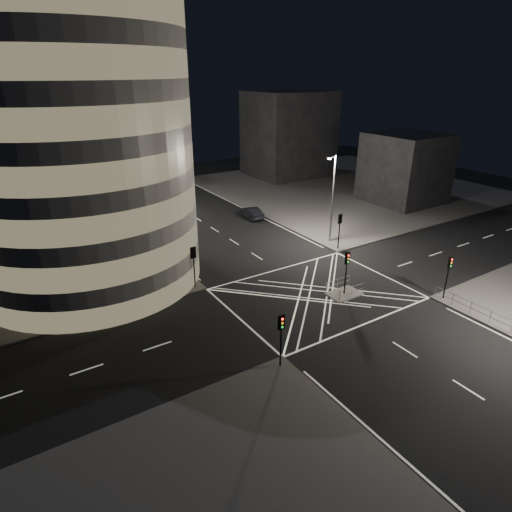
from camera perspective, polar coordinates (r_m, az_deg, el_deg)
ground at (r=39.22m, az=8.01°, el=-4.99°), size 120.00×120.00×0.00m
sidewalk_far_right at (r=76.34m, az=11.87°, el=9.04°), size 42.00×42.00×0.15m
central_island at (r=39.43m, az=11.65°, el=-4.98°), size 3.00×2.00×0.15m
office_tower_curved at (r=45.07m, az=-30.20°, el=12.93°), size 30.00×29.00×27.20m
building_right_far at (r=82.74m, az=4.34°, el=15.92°), size 14.00×12.00×15.00m
building_right_near at (r=68.75m, az=19.23°, el=11.02°), size 10.00×10.00×10.00m
building_far_end at (r=86.52m, az=-20.36°, el=15.83°), size 18.00×8.00×18.00m
tree_a at (r=39.45m, az=-12.08°, el=2.80°), size 4.94×4.94×7.65m
tree_b at (r=44.75m, az=-14.90°, el=5.42°), size 5.17×5.17×8.09m
tree_c at (r=50.58m, az=-16.95°, el=6.01°), size 4.20×4.20×6.48m
tree_d at (r=55.96m, az=-18.83°, el=8.39°), size 5.50×5.50×8.14m
tree_e at (r=61.92m, az=-20.13°, el=8.49°), size 3.59×3.59×5.90m
traffic_signal_fl at (r=38.89m, az=-8.33°, el=-0.48°), size 0.55×0.22×4.00m
traffic_signal_nl at (r=28.42m, az=3.36°, el=-9.98°), size 0.55×0.22×4.00m
traffic_signal_fr at (r=48.12m, az=11.10°, el=4.10°), size 0.55×0.22×4.00m
traffic_signal_nr at (r=40.14m, az=24.30°, el=-1.65°), size 0.55×0.22×4.00m
traffic_signal_island at (r=38.18m, az=12.00°, el=-1.23°), size 0.55×0.22×4.00m
street_lamp_left_near at (r=42.26m, az=-12.27°, el=5.03°), size 1.25×0.25×10.00m
street_lamp_left_far at (r=58.94m, az=-18.64°, el=9.56°), size 1.25×0.25×10.00m
street_lamp_right_far at (r=49.29m, az=10.15°, el=7.85°), size 1.25×0.25×10.00m
railing_near_right at (r=38.45m, az=29.82°, el=-7.62°), size 0.06×11.70×1.10m
railing_island_south at (r=38.59m, az=12.64°, el=-4.69°), size 2.80×0.06×1.10m
railing_island_north at (r=39.71m, az=10.84°, el=-3.67°), size 2.80×0.06×1.10m
sedan at (r=58.43m, az=-0.62°, el=5.79°), size 1.89×4.65×1.50m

